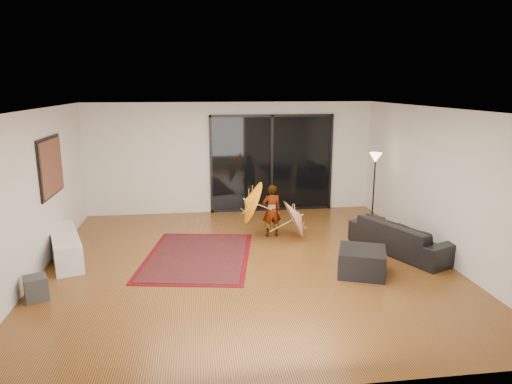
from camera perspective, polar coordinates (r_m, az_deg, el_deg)
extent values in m
plane|color=brown|center=(8.19, -1.00, -8.90)|extent=(7.00, 7.00, 0.00)
plane|color=white|center=(7.60, -1.09, 10.31)|extent=(7.00, 7.00, 0.00)
plane|color=silver|center=(11.21, -3.10, 4.27)|extent=(7.00, 0.00, 7.00)
plane|color=silver|center=(4.48, 4.16, -9.53)|extent=(7.00, 0.00, 7.00)
plane|color=silver|center=(8.18, -26.21, -0.41)|extent=(0.00, 7.00, 7.00)
plane|color=silver|center=(8.89, 21.99, 0.98)|extent=(0.00, 7.00, 7.00)
cube|color=black|center=(11.33, 1.98, 3.60)|extent=(3.00, 0.04, 2.40)
cube|color=black|center=(11.17, 2.04, 9.51)|extent=(3.06, 0.06, 0.06)
cube|color=black|center=(11.56, 1.95, -2.14)|extent=(3.06, 0.06, 0.06)
cube|color=black|center=(11.31, 2.00, 3.59)|extent=(0.06, 0.06, 2.40)
cube|color=black|center=(9.05, -24.30, 2.91)|extent=(0.02, 1.28, 1.08)
cube|color=#225527|center=(9.04, -24.18, 2.92)|extent=(0.03, 1.18, 0.98)
cube|color=white|center=(8.98, -22.72, -6.30)|extent=(0.99, 1.81, 0.49)
cube|color=#424244|center=(7.56, -25.80, -10.77)|extent=(0.41, 0.41, 0.36)
cube|color=#5C070F|center=(8.56, -7.28, -7.99)|extent=(2.28, 2.88, 0.01)
cube|color=#651F09|center=(8.55, -7.28, -7.95)|extent=(2.09, 2.69, 0.02)
imported|color=black|center=(9.06, 17.79, -5.33)|extent=(1.58, 2.23, 0.61)
cube|color=black|center=(7.89, 13.09, -8.47)|extent=(0.97, 0.97, 0.43)
cylinder|color=black|center=(10.82, 14.26, -3.70)|extent=(0.28, 0.28, 0.03)
cylinder|color=black|center=(10.64, 14.48, 0.08)|extent=(0.04, 0.04, 1.50)
cone|color=#FFD899|center=(10.50, 14.72, 4.17)|extent=(0.28, 0.28, 0.22)
imported|color=#999999|center=(9.45, 1.96, -2.37)|extent=(0.43, 0.30, 1.10)
cone|color=orange|center=(9.28, -1.33, -1.47)|extent=(0.51, 0.89, 0.89)
cylinder|color=tan|center=(9.37, -1.32, -3.45)|extent=(0.47, 0.02, 0.22)
cylinder|color=tan|center=(9.26, -1.34, -0.84)|extent=(0.06, 0.02, 0.04)
cone|color=white|center=(9.44, 5.71, -2.73)|extent=(0.56, 0.87, 0.86)
cylinder|color=tan|center=(9.55, 5.65, -4.87)|extent=(0.50, 0.02, 0.27)
cylinder|color=tan|center=(9.41, 5.72, -2.06)|extent=(0.06, 0.02, 0.04)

